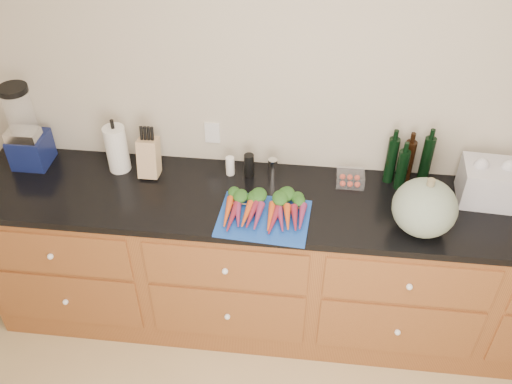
# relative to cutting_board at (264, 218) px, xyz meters

# --- Properties ---
(wall_back) EXTENTS (4.10, 0.05, 2.60)m
(wall_back) POSITION_rel_cutting_board_xyz_m (0.28, 0.48, 0.35)
(wall_back) COLOR beige
(wall_back) RESTS_ON ground
(cabinets) EXTENTS (3.60, 0.64, 0.90)m
(cabinets) POSITION_rel_cutting_board_xyz_m (0.28, 0.16, -0.50)
(cabinets) COLOR brown
(cabinets) RESTS_ON ground
(countertop) EXTENTS (3.64, 0.62, 0.04)m
(countertop) POSITION_rel_cutting_board_xyz_m (0.28, 0.16, -0.03)
(countertop) COLOR black
(countertop) RESTS_ON cabinets
(cutting_board) EXTENTS (0.46, 0.36, 0.01)m
(cutting_board) POSITION_rel_cutting_board_xyz_m (0.00, 0.00, 0.00)
(cutting_board) COLOR #1643A8
(cutting_board) RESTS_ON countertop
(carrots) EXTENTS (0.40, 0.29, 0.06)m
(carrots) POSITION_rel_cutting_board_xyz_m (-0.00, 0.04, 0.03)
(carrots) COLOR #DD4F1A
(carrots) RESTS_ON cutting_board
(squash) EXTENTS (0.30, 0.30, 0.27)m
(squash) POSITION_rel_cutting_board_xyz_m (0.75, 0.02, 0.13)
(squash) COLOR slate
(squash) RESTS_ON countertop
(blender_appliance) EXTENTS (0.19, 0.19, 0.47)m
(blender_appliance) POSITION_rel_cutting_board_xyz_m (-1.30, 0.32, 0.20)
(blender_appliance) COLOR #0F1849
(blender_appliance) RESTS_ON countertop
(paper_towel) EXTENTS (0.12, 0.12, 0.26)m
(paper_towel) POSITION_rel_cutting_board_xyz_m (-0.82, 0.32, 0.12)
(paper_towel) COLOR white
(paper_towel) RESTS_ON countertop
(knife_block) EXTENTS (0.10, 0.10, 0.21)m
(knife_block) POSITION_rel_cutting_board_xyz_m (-0.64, 0.30, 0.10)
(knife_block) COLOR tan
(knife_block) RESTS_ON countertop
(grinder_salt) EXTENTS (0.05, 0.05, 0.11)m
(grinder_salt) POSITION_rel_cutting_board_xyz_m (-0.22, 0.34, 0.05)
(grinder_salt) COLOR white
(grinder_salt) RESTS_ON countertop
(grinder_pepper) EXTENTS (0.05, 0.05, 0.13)m
(grinder_pepper) POSITION_rel_cutting_board_xyz_m (-0.11, 0.34, 0.06)
(grinder_pepper) COLOR black
(grinder_pepper) RESTS_ON countertop
(canister_chrome) EXTENTS (0.05, 0.05, 0.11)m
(canister_chrome) POSITION_rel_cutting_board_xyz_m (0.01, 0.34, 0.05)
(canister_chrome) COLOR silver
(canister_chrome) RESTS_ON countertop
(tomato_box) EXTENTS (0.14, 0.11, 0.07)m
(tomato_box) POSITION_rel_cutting_board_xyz_m (0.42, 0.33, 0.03)
(tomato_box) COLOR white
(tomato_box) RESTS_ON countertop
(bottles) EXTENTS (0.23, 0.12, 0.28)m
(bottles) POSITION_rel_cutting_board_xyz_m (0.70, 0.37, 0.12)
(bottles) COLOR black
(bottles) RESTS_ON countertop
(grocery_bag) EXTENTS (0.29, 0.24, 0.20)m
(grocery_bag) POSITION_rel_cutting_board_xyz_m (1.10, 0.28, 0.10)
(grocery_bag) COLOR silver
(grocery_bag) RESTS_ON countertop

